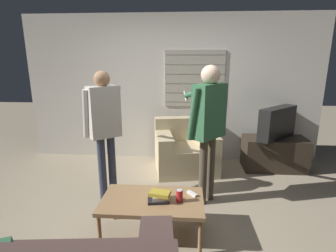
% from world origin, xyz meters
% --- Properties ---
extents(ground_plane, '(16.00, 16.00, 0.00)m').
position_xyz_m(ground_plane, '(0.00, 0.00, 0.00)').
color(ground_plane, gray).
extents(wall_back, '(5.20, 0.08, 2.55)m').
position_xyz_m(wall_back, '(0.01, 2.03, 1.28)').
color(wall_back, silver).
rests_on(wall_back, ground_plane).
extents(armchair_beige, '(1.09, 1.00, 0.83)m').
position_xyz_m(armchair_beige, '(0.25, 1.47, 0.33)').
color(armchair_beige, '#C6B289').
rests_on(armchair_beige, ground_plane).
extents(coffee_table, '(1.03, 0.59, 0.42)m').
position_xyz_m(coffee_table, '(-0.07, -0.27, 0.38)').
color(coffee_table, '#9E754C').
rests_on(coffee_table, ground_plane).
extents(tv_stand, '(1.00, 0.49, 0.54)m').
position_xyz_m(tv_stand, '(1.73, 1.59, 0.27)').
color(tv_stand, '#33281E').
rests_on(tv_stand, ground_plane).
extents(tv, '(0.74, 0.72, 0.51)m').
position_xyz_m(tv, '(1.73, 1.59, 0.80)').
color(tv, black).
rests_on(tv, tv_stand).
extents(person_left_standing, '(0.48, 0.80, 1.66)m').
position_xyz_m(person_left_standing, '(-0.77, 0.48, 1.05)').
color(person_left_standing, '#33384C').
rests_on(person_left_standing, ground_plane).
extents(person_right_standing, '(0.54, 0.84, 1.73)m').
position_xyz_m(person_right_standing, '(0.52, 0.47, 1.11)').
color(person_right_standing, '#4C4233').
rests_on(person_right_standing, ground_plane).
extents(book_stack, '(0.24, 0.19, 0.11)m').
position_xyz_m(book_stack, '(0.01, -0.30, 0.47)').
color(book_stack, black).
rests_on(book_stack, coffee_table).
extents(soda_can, '(0.07, 0.07, 0.13)m').
position_xyz_m(soda_can, '(0.20, -0.29, 0.48)').
color(soda_can, red).
rests_on(soda_can, coffee_table).
extents(spare_remote, '(0.12, 0.12, 0.02)m').
position_xyz_m(spare_remote, '(0.33, -0.15, 0.43)').
color(spare_remote, white).
rests_on(spare_remote, coffee_table).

